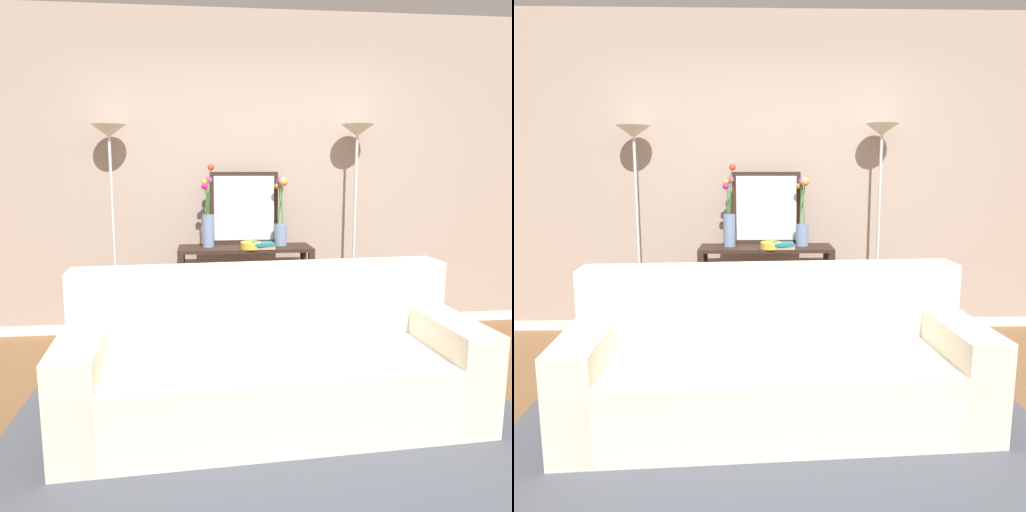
# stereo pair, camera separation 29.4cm
# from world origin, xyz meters

# --- Properties ---
(ground_plane) EXTENTS (16.00, 16.00, 0.02)m
(ground_plane) POSITION_xyz_m (0.00, 0.00, -0.01)
(ground_plane) COLOR brown
(back_wall) EXTENTS (12.00, 0.15, 2.82)m
(back_wall) POSITION_xyz_m (0.00, 1.94, 1.41)
(back_wall) COLOR white
(back_wall) RESTS_ON ground
(area_rug) EXTENTS (3.08, 1.99, 0.01)m
(area_rug) POSITION_xyz_m (-0.11, 0.00, 0.01)
(area_rug) COLOR #474C56
(area_rug) RESTS_ON ground
(couch) EXTENTS (2.43, 1.07, 0.88)m
(couch) POSITION_xyz_m (-0.12, 0.17, 0.31)
(couch) COLOR beige
(couch) RESTS_ON ground
(console_table) EXTENTS (1.12, 0.38, 0.83)m
(console_table) POSITION_xyz_m (-0.15, 1.53, 0.56)
(console_table) COLOR black
(console_table) RESTS_ON ground
(floor_lamp_left) EXTENTS (0.28, 0.28, 1.83)m
(floor_lamp_left) POSITION_xyz_m (-1.24, 1.65, 1.44)
(floor_lamp_left) COLOR silver
(floor_lamp_left) RESTS_ON ground
(floor_lamp_right) EXTENTS (0.28, 0.28, 1.85)m
(floor_lamp_right) POSITION_xyz_m (0.83, 1.65, 1.46)
(floor_lamp_right) COLOR silver
(floor_lamp_right) RESTS_ON ground
(wall_mirror) EXTENTS (0.59, 0.02, 0.62)m
(wall_mirror) POSITION_xyz_m (-0.14, 1.69, 1.14)
(wall_mirror) COLOR black
(wall_mirror) RESTS_ON console_table
(vase_tall_flowers) EXTENTS (0.11, 0.11, 0.69)m
(vase_tall_flowers) POSITION_xyz_m (-0.45, 1.55, 1.05)
(vase_tall_flowers) COLOR #6B84AD
(vase_tall_flowers) RESTS_ON console_table
(vase_short_flowers) EXTENTS (0.11, 0.14, 0.58)m
(vase_short_flowers) POSITION_xyz_m (0.16, 1.57, 1.07)
(vase_short_flowers) COLOR #6B84AD
(vase_short_flowers) RESTS_ON console_table
(fruit_bowl) EXTENTS (0.17, 0.17, 0.06)m
(fruit_bowl) POSITION_xyz_m (-0.11, 1.41, 0.86)
(fruit_bowl) COLOR gold
(fruit_bowl) RESTS_ON console_table
(book_stack) EXTENTS (0.19, 0.18, 0.05)m
(book_stack) POSITION_xyz_m (-0.00, 1.41, 0.85)
(book_stack) COLOR tan
(book_stack) RESTS_ON console_table
(book_row_under_console) EXTENTS (0.35, 0.17, 0.12)m
(book_row_under_console) POSITION_xyz_m (-0.43, 1.53, 0.06)
(book_row_under_console) COLOR #2D2D33
(book_row_under_console) RESTS_ON ground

